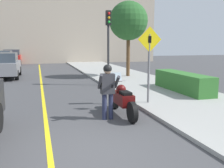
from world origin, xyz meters
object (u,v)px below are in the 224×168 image
motorcycle (122,99)px  traffic_light (108,34)px  person_biker (108,86)px  crossing_sign (149,58)px  parked_car_white (2,60)px  street_tree (128,21)px  parked_car_grey (5,65)px  parked_car_red (13,57)px

motorcycle → traffic_light: (1.15, 5.70, 2.30)m
motorcycle → person_biker: (-0.58, -0.34, 0.50)m
crossing_sign → traffic_light: 4.88m
crossing_sign → parked_car_white: size_ratio=0.66×
traffic_light → street_tree: size_ratio=0.79×
motorcycle → traffic_light: 6.25m
motorcycle → parked_car_grey: parked_car_grey is taller
crossing_sign → parked_car_white: (-6.86, 15.78, -0.91)m
street_tree → parked_car_grey: street_tree is taller
traffic_light → parked_car_white: bearing=121.2°
crossing_sign → parked_car_white: 17.23m
traffic_light → parked_car_grey: bearing=139.6°
street_tree → crossing_sign: bearing=-104.8°
motorcycle → traffic_light: size_ratio=0.60×
crossing_sign → parked_car_white: crossing_sign is taller
traffic_light → parked_car_red: size_ratio=0.93×
parked_car_grey → crossing_sign: bearing=-58.3°
person_biker → traffic_light: size_ratio=0.43×
motorcycle → street_tree: size_ratio=0.47×
parked_car_white → motorcycle: bearing=-71.7°
crossing_sign → traffic_light: traffic_light is taller
person_biker → street_tree: street_tree is taller
traffic_light → crossing_sign: bearing=-87.9°
crossing_sign → parked_car_red: (-6.54, 21.91, -0.91)m
parked_car_grey → parked_car_red: same height
parked_car_grey → parked_car_red: (-0.55, 12.21, 0.00)m
traffic_light → street_tree: (2.19, 2.85, 0.95)m
person_biker → parked_car_red: 23.64m
parked_car_grey → motorcycle: bearing=-66.4°
parked_car_white → parked_car_grey: bearing=-81.8°
person_biker → parked_car_grey: 11.71m
motorcycle → parked_car_grey: size_ratio=0.55×
traffic_light → parked_car_white: size_ratio=0.93×
parked_car_red → parked_car_grey: bearing=-87.4°
traffic_light → street_tree: 3.71m
person_biker → parked_car_grey: (-4.08, 10.98, -0.15)m
street_tree → parked_car_grey: size_ratio=1.18×
person_biker → parked_car_white: 17.76m
parked_car_grey → parked_car_red: size_ratio=1.00×
traffic_light → parked_car_grey: (-5.81, 4.94, -1.94)m
crossing_sign → street_tree: (2.01, 7.61, 1.99)m
crossing_sign → parked_car_red: size_ratio=0.66×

